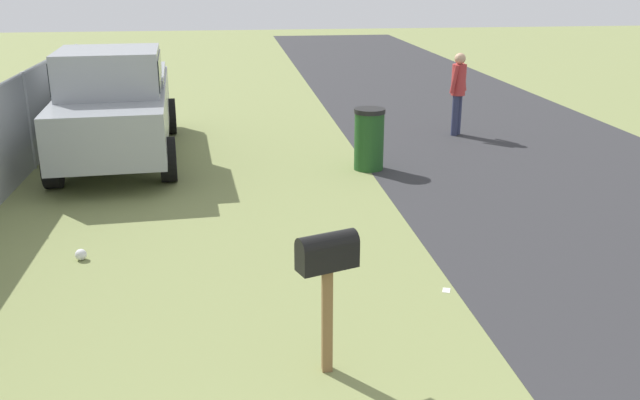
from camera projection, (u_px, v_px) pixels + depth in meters
mailbox at (327, 262)px, 5.84m from camera, size 0.37×0.56×1.31m
pickup_truck at (115, 101)px, 12.62m from camera, size 5.58×2.40×2.09m
trash_bin at (369, 139)px, 12.17m from camera, size 0.55×0.55×1.10m
pedestrian at (458, 88)px, 14.54m from camera, size 0.37×0.46×1.75m
litter_wrapper_near_hydrant at (446, 290)px, 7.70m from camera, size 0.14×0.12×0.01m
litter_bag_far_scatter at (81, 255)px, 8.48m from camera, size 0.14×0.14×0.14m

